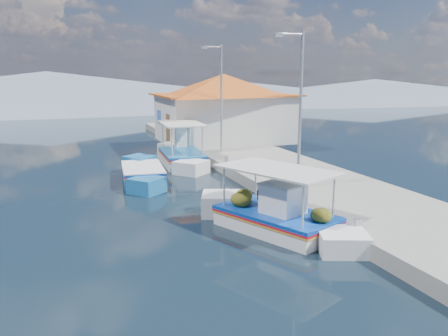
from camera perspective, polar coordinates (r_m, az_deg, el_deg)
name	(u,v)px	position (r m, az deg, el deg)	size (l,w,h in m)	color
ground	(202,228)	(15.22, -2.68, -7.34)	(160.00, 160.00, 0.00)	black
quay	(281,171)	(22.70, 7.04, -0.41)	(5.00, 44.00, 0.50)	gray
bollards	(247,169)	(21.08, 2.90, -0.15)	(0.20, 17.20, 0.30)	#A5A8AD
main_caique	(276,217)	(14.92, 6.42, -6.04)	(3.75, 6.26, 2.25)	white
caique_green_canopy	(182,158)	(25.51, -5.25, 1.26)	(2.35, 6.85, 2.57)	white
caique_blue_hull	(142,175)	(21.84, -10.02, -0.86)	(2.19, 6.05, 1.08)	#1B68A4
harbor_building	(224,107)	(30.67, -0.04, 7.55)	(10.49, 10.49, 4.40)	silver
lamp_post_near	(298,102)	(18.06, 9.15, 8.01)	(1.21, 0.14, 6.00)	#A5A8AD
lamp_post_far	(220,93)	(26.28, -0.53, 9.23)	(1.21, 0.14, 6.00)	#A5A8AD
mountain_ridge	(131,93)	(70.64, -11.37, 9.02)	(171.40, 96.00, 5.50)	slate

